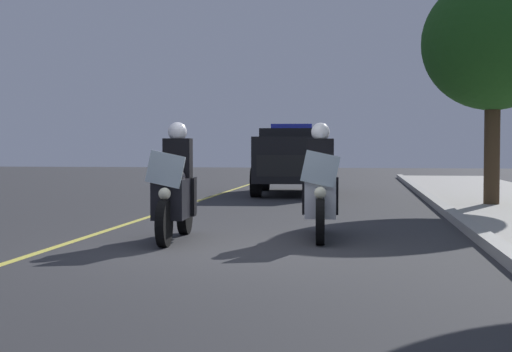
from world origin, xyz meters
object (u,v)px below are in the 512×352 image
at_px(police_motorcycle_lead_left, 175,192).
at_px(police_suv, 291,157).
at_px(police_motorcycle_lead_right, 320,191).
at_px(tree_far_back, 493,43).

relative_size(police_motorcycle_lead_left, police_suv, 0.43).
bearing_deg(police_motorcycle_lead_right, tree_far_back, 149.41).
distance_m(police_motorcycle_lead_left, police_motorcycle_lead_right, 2.14).
height_order(police_motorcycle_lead_left, police_motorcycle_lead_right, same).
distance_m(police_motorcycle_lead_right, tree_far_back, 7.41).
bearing_deg(police_motorcycle_lead_right, police_motorcycle_lead_left, -75.54).
bearing_deg(police_suv, police_motorcycle_lead_left, -3.34).
height_order(police_motorcycle_lead_left, tree_far_back, tree_far_back).
distance_m(police_motorcycle_lead_left, police_suv, 10.99).
xyz_separation_m(police_motorcycle_lead_left, police_suv, (-10.97, 0.64, 0.37)).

